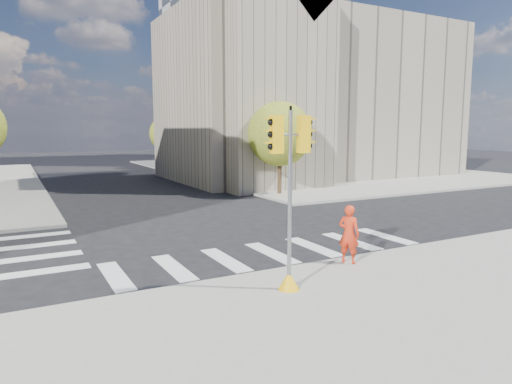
% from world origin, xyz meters
% --- Properties ---
extents(ground, '(160.00, 160.00, 0.00)m').
position_xyz_m(ground, '(0.00, 0.00, 0.00)').
color(ground, black).
rests_on(ground, ground).
extents(sidewalk_far_right, '(28.00, 40.00, 0.15)m').
position_xyz_m(sidewalk_far_right, '(20.00, 26.00, 0.07)').
color(sidewalk_far_right, gray).
rests_on(sidewalk_far_right, ground).
extents(civic_building, '(26.00, 16.00, 19.39)m').
position_xyz_m(civic_building, '(15.59, 19.12, 7.26)').
color(civic_building, gray).
rests_on(civic_building, ground).
extents(office_tower, '(20.00, 18.00, 30.00)m').
position_xyz_m(office_tower, '(22.00, 42.00, 15.00)').
color(office_tower, '#9EA0A3').
rests_on(office_tower, ground).
extents(tree_re_near, '(4.20, 4.20, 6.16)m').
position_xyz_m(tree_re_near, '(7.50, 10.00, 4.05)').
color(tree_re_near, '#382616').
rests_on(tree_re_near, ground).
extents(tree_re_mid, '(4.60, 4.60, 6.66)m').
position_xyz_m(tree_re_mid, '(7.50, 22.00, 4.35)').
color(tree_re_mid, '#382616').
rests_on(tree_re_mid, ground).
extents(tree_re_far, '(4.00, 4.00, 5.88)m').
position_xyz_m(tree_re_far, '(7.50, 34.00, 3.87)').
color(tree_re_far, '#382616').
rests_on(tree_re_far, ground).
extents(lamp_near, '(0.35, 0.18, 8.11)m').
position_xyz_m(lamp_near, '(8.00, 14.00, 4.58)').
color(lamp_near, black).
rests_on(lamp_near, sidewalk_far_right).
extents(lamp_far, '(0.35, 0.18, 8.11)m').
position_xyz_m(lamp_far, '(8.00, 28.00, 4.58)').
color(lamp_far, black).
rests_on(lamp_far, sidewalk_far_right).
extents(traffic_signal, '(1.08, 0.56, 4.78)m').
position_xyz_m(traffic_signal, '(-1.76, -5.77, 2.19)').
color(traffic_signal, '#EDB10C').
rests_on(traffic_signal, sidewalk_near).
extents(photographer, '(0.73, 0.81, 1.87)m').
position_xyz_m(photographer, '(1.20, -4.60, 1.08)').
color(photographer, red).
rests_on(photographer, sidewalk_near).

